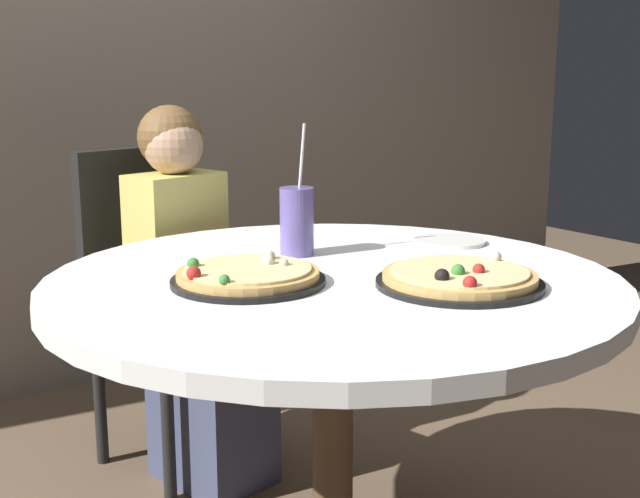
{
  "coord_description": "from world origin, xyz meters",
  "views": [
    {
      "loc": [
        -1.0,
        -1.39,
        1.18
      ],
      "look_at": [
        0.0,
        0.05,
        0.8
      ],
      "focal_mm": 46.64,
      "sensor_mm": 36.0,
      "label": 1
    }
  ],
  "objects_px": {
    "pizza_veggie": "(460,278)",
    "plate_small": "(450,241)",
    "pizza_cheese": "(248,276)",
    "diner_child": "(195,316)",
    "dining_table": "(333,320)",
    "chair_wooden": "(158,289)",
    "soda_cup": "(297,221)"
  },
  "relations": [
    {
      "from": "chair_wooden",
      "to": "diner_child",
      "type": "relative_size",
      "value": 0.88
    },
    {
      "from": "pizza_veggie",
      "to": "pizza_cheese",
      "type": "distance_m",
      "value": 0.43
    },
    {
      "from": "chair_wooden",
      "to": "plate_small",
      "type": "bearing_deg",
      "value": -59.19
    },
    {
      "from": "dining_table",
      "to": "chair_wooden",
      "type": "height_order",
      "value": "chair_wooden"
    },
    {
      "from": "chair_wooden",
      "to": "pizza_veggie",
      "type": "xyz_separation_m",
      "value": [
        0.18,
        -1.1,
        0.24
      ]
    },
    {
      "from": "pizza_cheese",
      "to": "soda_cup",
      "type": "distance_m",
      "value": 0.29
    },
    {
      "from": "soda_cup",
      "to": "plate_small",
      "type": "relative_size",
      "value": 1.71
    },
    {
      "from": "dining_table",
      "to": "pizza_cheese",
      "type": "xyz_separation_m",
      "value": [
        -0.18,
        0.05,
        0.11
      ]
    },
    {
      "from": "dining_table",
      "to": "pizza_cheese",
      "type": "relative_size",
      "value": 3.86
    },
    {
      "from": "dining_table",
      "to": "pizza_veggie",
      "type": "height_order",
      "value": "pizza_veggie"
    },
    {
      "from": "plate_small",
      "to": "diner_child",
      "type": "bearing_deg",
      "value": 125.72
    },
    {
      "from": "pizza_veggie",
      "to": "plate_small",
      "type": "xyz_separation_m",
      "value": [
        0.28,
        0.32,
        -0.01
      ]
    },
    {
      "from": "dining_table",
      "to": "soda_cup",
      "type": "bearing_deg",
      "value": 77.06
    },
    {
      "from": "soda_cup",
      "to": "diner_child",
      "type": "bearing_deg",
      "value": 94.05
    },
    {
      "from": "chair_wooden",
      "to": "plate_small",
      "type": "xyz_separation_m",
      "value": [
        0.46,
        -0.77,
        0.22
      ]
    },
    {
      "from": "dining_table",
      "to": "pizza_cheese",
      "type": "distance_m",
      "value": 0.22
    },
    {
      "from": "diner_child",
      "to": "soda_cup",
      "type": "bearing_deg",
      "value": -85.95
    },
    {
      "from": "diner_child",
      "to": "pizza_cheese",
      "type": "height_order",
      "value": "diner_child"
    },
    {
      "from": "diner_child",
      "to": "pizza_veggie",
      "type": "xyz_separation_m",
      "value": [
        0.14,
        -0.92,
        0.28
      ]
    },
    {
      "from": "plate_small",
      "to": "dining_table",
      "type": "bearing_deg",
      "value": -165.86
    },
    {
      "from": "soda_cup",
      "to": "plate_small",
      "type": "bearing_deg",
      "value": -15.14
    },
    {
      "from": "diner_child",
      "to": "chair_wooden",
      "type": "bearing_deg",
      "value": 100.79
    },
    {
      "from": "pizza_cheese",
      "to": "plate_small",
      "type": "height_order",
      "value": "pizza_cheese"
    },
    {
      "from": "diner_child",
      "to": "pizza_cheese",
      "type": "xyz_separation_m",
      "value": [
        -0.2,
        -0.66,
        0.28
      ]
    },
    {
      "from": "chair_wooden",
      "to": "pizza_veggie",
      "type": "height_order",
      "value": "chair_wooden"
    },
    {
      "from": "diner_child",
      "to": "soda_cup",
      "type": "height_order",
      "value": "diner_child"
    },
    {
      "from": "pizza_cheese",
      "to": "chair_wooden",
      "type": "bearing_deg",
      "value": 78.97
    },
    {
      "from": "diner_child",
      "to": "dining_table",
      "type": "bearing_deg",
      "value": -91.26
    },
    {
      "from": "chair_wooden",
      "to": "pizza_cheese",
      "type": "height_order",
      "value": "chair_wooden"
    },
    {
      "from": "dining_table",
      "to": "plate_small",
      "type": "height_order",
      "value": "plate_small"
    },
    {
      "from": "diner_child",
      "to": "pizza_cheese",
      "type": "distance_m",
      "value": 0.74
    },
    {
      "from": "chair_wooden",
      "to": "diner_child",
      "type": "bearing_deg",
      "value": -79.21
    }
  ]
}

